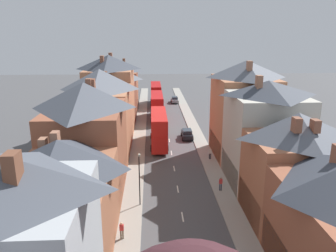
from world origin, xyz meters
name	(u,v)px	position (x,y,z in m)	size (l,w,h in m)	color
pavement_left	(139,137)	(-5.10, 38.00, 0.07)	(2.20, 104.00, 0.14)	gray
pavement_right	(198,136)	(5.10, 38.00, 0.07)	(2.20, 104.00, 0.14)	gray
centre_line_dashes	(169,140)	(0.00, 36.00, 0.01)	(0.14, 97.80, 0.01)	silver
terrace_row_left	(98,121)	(-10.19, 26.87, 5.90)	(8.00, 78.16, 14.15)	brown
terrace_row_right	(293,159)	(10.19, 11.33, 6.21)	(8.00, 44.12, 14.62)	silver
double_decker_bus_lead	(159,128)	(-1.81, 33.73, 2.82)	(2.74, 10.80, 5.30)	red
double_decker_bus_mid_street	(157,106)	(-1.81, 50.30, 2.82)	(2.74, 10.80, 5.30)	red
double_decker_bus_far_approaching	(156,94)	(-1.81, 64.46, 2.82)	(2.74, 10.80, 5.30)	#B70F0F
car_near_blue	(187,134)	(3.10, 36.89, 0.82)	(1.90, 4.19, 1.63)	black
car_near_silver	(175,100)	(3.10, 67.05, 0.82)	(1.90, 4.06, 1.63)	gray
pedestrian_near_right	(122,230)	(-5.64, 8.55, 1.03)	(0.36, 0.22, 1.61)	brown
pedestrian_mid_left	(221,183)	(4.82, 17.16, 1.03)	(0.36, 0.22, 1.61)	#3D4256
pedestrian_mid_right	(210,153)	(5.33, 26.89, 1.03)	(0.36, 0.22, 1.61)	#23232D
street_lamp	(139,177)	(-4.25, 14.58, 3.24)	(0.20, 1.12, 5.50)	black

